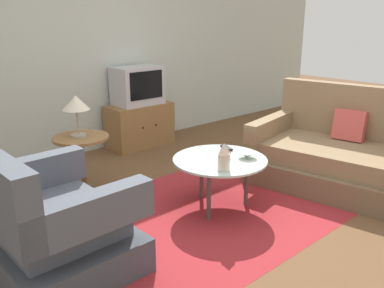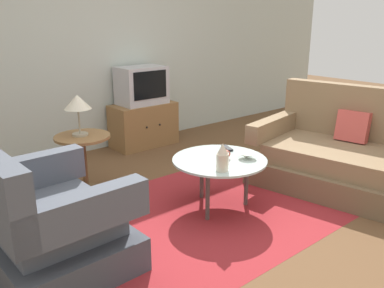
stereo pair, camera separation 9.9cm
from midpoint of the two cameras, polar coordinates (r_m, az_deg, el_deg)
The scene contains 14 objects.
ground_plane at distance 3.55m, azimuth 6.15°, elevation -9.87°, with size 16.00×16.00×0.00m, color brown.
back_wall at distance 5.16m, azimuth -13.90°, elevation 13.92°, with size 9.00×0.12×2.70m, color #B2BCB2.
area_rug at distance 3.68m, azimuth 4.52°, elevation -8.79°, with size 2.64×1.81×0.00m, color maroon.
armchair at distance 2.89m, azimuth -18.64°, elevation -10.70°, with size 0.87×1.02×0.89m.
couch at distance 4.30m, azimuth 20.55°, elevation -1.63°, with size 1.25×1.67×0.96m.
coffee_table at distance 3.52m, azimuth 4.67°, elevation -2.67°, with size 0.82×0.82×0.46m.
side_table at distance 3.97m, azimuth -14.28°, elevation -0.98°, with size 0.52×0.52×0.56m.
tv_stand at distance 5.33m, azimuth -6.26°, elevation 2.70°, with size 0.83×0.45×0.55m.
television at distance 5.24m, azimuth -6.53°, elevation 8.17°, with size 0.60×0.40×0.47m.
table_lamp at distance 3.87m, azimuth -15.03°, elevation 5.47°, with size 0.25×0.25×0.38m.
vase at distance 3.21m, azimuth 5.18°, elevation -1.94°, with size 0.10×0.10×0.23m.
mug at distance 3.46m, azimuth 5.30°, elevation -1.59°, with size 0.12×0.07×0.09m.
bowl at distance 3.54m, azimuth 8.51°, elevation -1.61°, with size 0.15×0.15×0.05m.
tv_remote_dark at distance 3.76m, azimuth 5.69°, elevation -0.58°, with size 0.10×0.16×0.02m.
Camera 2 is at (-2.27, -2.19, 1.62)m, focal length 38.07 mm.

